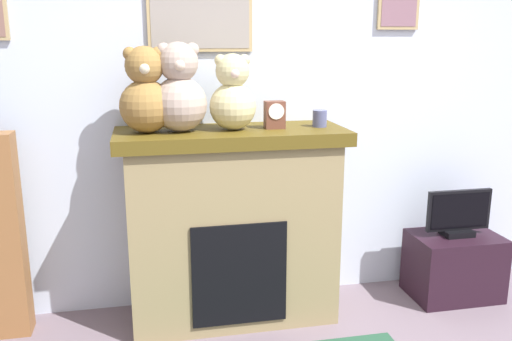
{
  "coord_description": "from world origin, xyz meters",
  "views": [
    {
      "loc": [
        -0.83,
        -1.46,
        1.74
      ],
      "look_at": [
        -0.18,
        1.69,
        0.95
      ],
      "focal_mm": 37.91,
      "sensor_mm": 36.0,
      "label": 1
    }
  ],
  "objects_px": {
    "fireplace": "(232,225)",
    "mantel_clock": "(275,115)",
    "tv_stand": "(454,266)",
    "teddy_bear_cream": "(233,96)",
    "teddy_bear_brown": "(179,92)",
    "candle_jar": "(320,119)",
    "television": "(459,215)",
    "teddy_bear_grey": "(146,94)"
  },
  "relations": [
    {
      "from": "television",
      "to": "teddy_bear_brown",
      "type": "height_order",
      "value": "teddy_bear_brown"
    },
    {
      "from": "teddy_bear_brown",
      "to": "teddy_bear_cream",
      "type": "distance_m",
      "value": 0.31
    },
    {
      "from": "teddy_bear_cream",
      "to": "tv_stand",
      "type": "bearing_deg",
      "value": -0.94
    },
    {
      "from": "tv_stand",
      "to": "candle_jar",
      "type": "relative_size",
      "value": 5.77
    },
    {
      "from": "candle_jar",
      "to": "teddy_bear_grey",
      "type": "relative_size",
      "value": 0.21
    },
    {
      "from": "television",
      "to": "tv_stand",
      "type": "bearing_deg",
      "value": 90.0
    },
    {
      "from": "teddy_bear_cream",
      "to": "teddy_bear_brown",
      "type": "bearing_deg",
      "value": -179.98
    },
    {
      "from": "fireplace",
      "to": "mantel_clock",
      "type": "bearing_deg",
      "value": -4.2
    },
    {
      "from": "television",
      "to": "mantel_clock",
      "type": "relative_size",
      "value": 2.79
    },
    {
      "from": "candle_jar",
      "to": "teddy_bear_cream",
      "type": "bearing_deg",
      "value": -179.94
    },
    {
      "from": "fireplace",
      "to": "teddy_bear_grey",
      "type": "bearing_deg",
      "value": -177.85
    },
    {
      "from": "television",
      "to": "teddy_bear_cream",
      "type": "distance_m",
      "value": 1.73
    },
    {
      "from": "teddy_bear_grey",
      "to": "teddy_bear_brown",
      "type": "bearing_deg",
      "value": -0.01
    },
    {
      "from": "tv_stand",
      "to": "teddy_bear_cream",
      "type": "relative_size",
      "value": 1.33
    },
    {
      "from": "teddy_bear_grey",
      "to": "teddy_bear_cream",
      "type": "relative_size",
      "value": 1.1
    },
    {
      "from": "candle_jar",
      "to": "teddy_bear_brown",
      "type": "distance_m",
      "value": 0.86
    },
    {
      "from": "candle_jar",
      "to": "mantel_clock",
      "type": "xyz_separation_m",
      "value": [
        -0.28,
        -0.0,
        0.03
      ]
    },
    {
      "from": "fireplace",
      "to": "teddy_bear_cream",
      "type": "relative_size",
      "value": 3.09
    },
    {
      "from": "candle_jar",
      "to": "teddy_bear_brown",
      "type": "bearing_deg",
      "value": -179.96
    },
    {
      "from": "television",
      "to": "teddy_bear_cream",
      "type": "relative_size",
      "value": 1.02
    },
    {
      "from": "fireplace",
      "to": "candle_jar",
      "type": "relative_size",
      "value": 13.46
    },
    {
      "from": "television",
      "to": "teddy_bear_brown",
      "type": "xyz_separation_m",
      "value": [
        -1.83,
        0.03,
        0.85
      ]
    },
    {
      "from": "candle_jar",
      "to": "teddy_bear_cream",
      "type": "distance_m",
      "value": 0.56
    },
    {
      "from": "tv_stand",
      "to": "fireplace",
      "type": "bearing_deg",
      "value": 178.38
    },
    {
      "from": "television",
      "to": "teddy_bear_grey",
      "type": "bearing_deg",
      "value": 179.26
    },
    {
      "from": "candle_jar",
      "to": "television",
      "type": "bearing_deg",
      "value": -1.56
    },
    {
      "from": "teddy_bear_brown",
      "to": "teddy_bear_cream",
      "type": "height_order",
      "value": "teddy_bear_brown"
    },
    {
      "from": "teddy_bear_grey",
      "to": "television",
      "type": "bearing_deg",
      "value": -0.74
    },
    {
      "from": "television",
      "to": "teddy_bear_grey",
      "type": "distance_m",
      "value": 2.19
    },
    {
      "from": "tv_stand",
      "to": "mantel_clock",
      "type": "relative_size",
      "value": 3.6
    },
    {
      "from": "candle_jar",
      "to": "mantel_clock",
      "type": "relative_size",
      "value": 0.63
    },
    {
      "from": "mantel_clock",
      "to": "teddy_bear_brown",
      "type": "relative_size",
      "value": 0.32
    },
    {
      "from": "candle_jar",
      "to": "fireplace",
      "type": "bearing_deg",
      "value": 178.14
    },
    {
      "from": "tv_stand",
      "to": "teddy_bear_cream",
      "type": "xyz_separation_m",
      "value": [
        -1.52,
        0.03,
        1.19
      ]
    },
    {
      "from": "mantel_clock",
      "to": "teddy_bear_grey",
      "type": "distance_m",
      "value": 0.76
    },
    {
      "from": "tv_stand",
      "to": "candle_jar",
      "type": "xyz_separation_m",
      "value": [
        -0.99,
        0.03,
        1.04
      ]
    },
    {
      "from": "fireplace",
      "to": "television",
      "type": "distance_m",
      "value": 1.53
    },
    {
      "from": "mantel_clock",
      "to": "teddy_bear_grey",
      "type": "xyz_separation_m",
      "value": [
        -0.75,
        0.0,
        0.14
      ]
    },
    {
      "from": "tv_stand",
      "to": "teddy_bear_cream",
      "type": "height_order",
      "value": "teddy_bear_cream"
    },
    {
      "from": "fireplace",
      "to": "teddy_bear_cream",
      "type": "xyz_separation_m",
      "value": [
        0.01,
        -0.02,
        0.8
      ]
    },
    {
      "from": "candle_jar",
      "to": "teddy_bear_brown",
      "type": "relative_size",
      "value": 0.2
    },
    {
      "from": "teddy_bear_grey",
      "to": "mantel_clock",
      "type": "bearing_deg",
      "value": -0.06
    }
  ]
}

